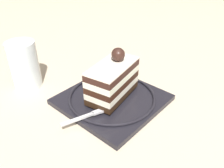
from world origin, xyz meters
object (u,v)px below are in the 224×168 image
dessert_plate (112,99)px  fork (89,115)px  cake_slice (113,79)px  drink_glass_near (24,66)px

dessert_plate → fork: bearing=-161.9°
dessert_plate → cake_slice: size_ratio=1.68×
dessert_plate → fork: 0.09m
dessert_plate → drink_glass_near: 0.23m
dessert_plate → cake_slice: 0.05m
dessert_plate → drink_glass_near: size_ratio=2.06×
drink_glass_near → cake_slice: bearing=-56.4°
cake_slice → fork: size_ratio=1.29×
cake_slice → fork: 0.10m
cake_slice → drink_glass_near: (-0.12, 0.19, -0.00)m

